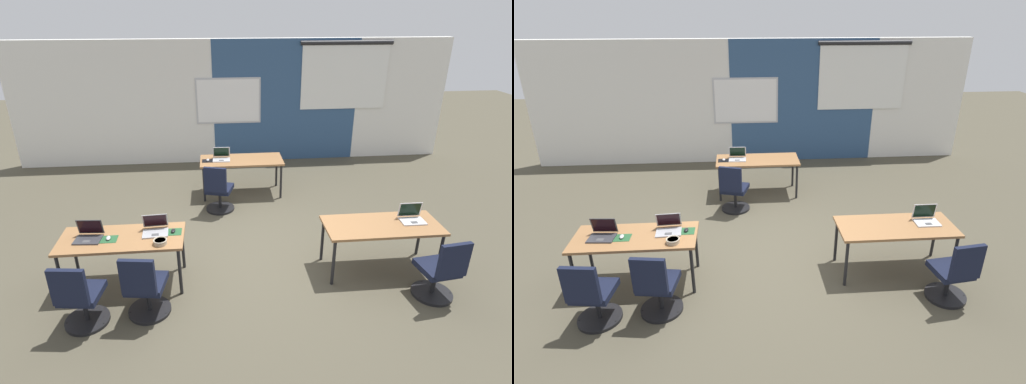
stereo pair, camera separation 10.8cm
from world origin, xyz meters
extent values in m
plane|color=#4C4738|center=(0.00, 0.00, 0.00)|extent=(24.00, 24.00, 0.00)
cube|color=silver|center=(0.00, 4.20, 1.40)|extent=(10.00, 0.20, 2.80)
cube|color=#2D4C75|center=(1.17, 4.09, 1.40)|extent=(3.34, 0.01, 2.80)
cube|color=#B7B7BC|center=(-0.16, 4.09, 1.46)|extent=(1.48, 0.02, 1.04)
cube|color=white|center=(-0.16, 4.08, 1.46)|extent=(1.40, 0.02, 0.96)
cube|color=white|center=(2.51, 4.08, 1.94)|extent=(2.00, 0.02, 1.42)
cylinder|color=black|center=(2.51, 4.08, 2.70)|extent=(2.10, 0.10, 0.10)
cube|color=olive|center=(-1.75, -0.60, 0.70)|extent=(1.60, 0.70, 0.04)
cylinder|color=black|center=(-2.49, -0.90, 0.34)|extent=(0.04, 0.04, 0.68)
cylinder|color=black|center=(-1.01, -0.90, 0.34)|extent=(0.04, 0.04, 0.68)
cylinder|color=black|center=(-2.49, -0.30, 0.34)|extent=(0.04, 0.04, 0.68)
cylinder|color=black|center=(-1.01, -0.30, 0.34)|extent=(0.04, 0.04, 0.68)
cube|color=olive|center=(1.75, -0.60, 0.70)|extent=(1.60, 0.70, 0.04)
cylinder|color=black|center=(1.01, -0.90, 0.34)|extent=(0.04, 0.04, 0.68)
cylinder|color=black|center=(2.49, -0.90, 0.34)|extent=(0.04, 0.04, 0.68)
cylinder|color=black|center=(1.01, -0.30, 0.34)|extent=(0.04, 0.04, 0.68)
cylinder|color=black|center=(2.49, -0.30, 0.34)|extent=(0.04, 0.04, 0.68)
cube|color=olive|center=(0.00, 2.20, 0.70)|extent=(1.60, 0.70, 0.04)
cylinder|color=black|center=(-0.74, 1.90, 0.34)|extent=(0.04, 0.04, 0.68)
cylinder|color=black|center=(0.74, 1.90, 0.34)|extent=(0.04, 0.04, 0.68)
cylinder|color=black|center=(-0.74, 2.50, 0.34)|extent=(0.04, 0.04, 0.68)
cylinder|color=black|center=(0.74, 2.50, 0.34)|extent=(0.04, 0.04, 0.68)
cube|color=#9E9EA3|center=(-1.32, -0.55, 0.73)|extent=(0.34, 0.25, 0.02)
cube|color=#4C4C4F|center=(-1.32, -0.61, 0.74)|extent=(0.09, 0.07, 0.00)
cube|color=#9E9EA3|center=(-1.33, -0.41, 0.84)|extent=(0.33, 0.10, 0.21)
cube|color=black|center=(-1.33, -0.41, 0.84)|extent=(0.30, 0.08, 0.18)
cube|color=#23512D|center=(-1.09, -0.53, 0.72)|extent=(0.22, 0.19, 0.00)
ellipsoid|color=black|center=(-1.09, -0.53, 0.74)|extent=(0.06, 0.10, 0.03)
cylinder|color=black|center=(-1.38, -1.22, 0.02)|extent=(0.52, 0.52, 0.04)
cylinder|color=black|center=(-1.38, -1.22, 0.21)|extent=(0.06, 0.06, 0.34)
cube|color=black|center=(-1.38, -1.22, 0.42)|extent=(0.50, 0.50, 0.08)
cube|color=black|center=(-1.42, -1.46, 0.69)|extent=(0.40, 0.12, 0.46)
sphere|color=black|center=(-1.35, -0.98, 0.02)|extent=(0.04, 0.04, 0.04)
sphere|color=black|center=(-1.17, -1.32, 0.02)|extent=(0.04, 0.04, 0.04)
sphere|color=black|center=(-1.61, -1.26, 0.02)|extent=(0.04, 0.04, 0.04)
cube|color=#333338|center=(-2.16, -0.64, 0.73)|extent=(0.35, 0.26, 0.02)
cube|color=#4C4C4F|center=(-2.17, -0.69, 0.74)|extent=(0.09, 0.07, 0.00)
cube|color=#333338|center=(-2.15, -0.50, 0.85)|extent=(0.33, 0.08, 0.22)
cube|color=black|center=(-2.15, -0.51, 0.85)|extent=(0.30, 0.07, 0.19)
cube|color=#23512D|center=(-1.91, -0.64, 0.72)|extent=(0.22, 0.19, 0.00)
ellipsoid|color=#B2B2B7|center=(-1.91, -0.64, 0.74)|extent=(0.06, 0.10, 0.03)
cylinder|color=black|center=(-2.10, -1.33, 0.02)|extent=(0.52, 0.52, 0.04)
cylinder|color=black|center=(-2.10, -1.33, 0.21)|extent=(0.06, 0.06, 0.34)
cube|color=black|center=(-2.10, -1.33, 0.42)|extent=(0.49, 0.49, 0.08)
cube|color=black|center=(-2.13, -1.57, 0.69)|extent=(0.40, 0.11, 0.46)
sphere|color=black|center=(-2.07, -1.09, 0.02)|extent=(0.04, 0.04, 0.04)
sphere|color=black|center=(-1.89, -1.43, 0.02)|extent=(0.04, 0.04, 0.04)
sphere|color=black|center=(-2.33, -1.37, 0.02)|extent=(0.04, 0.04, 0.04)
cube|color=#B7B7BC|center=(-0.39, 2.18, 0.73)|extent=(0.34, 0.24, 0.02)
cube|color=#4C4C4F|center=(-0.39, 2.13, 0.74)|extent=(0.09, 0.06, 0.00)
cube|color=#B7B7BC|center=(-0.38, 2.33, 0.84)|extent=(0.33, 0.09, 0.21)
cube|color=black|center=(-0.38, 2.33, 0.84)|extent=(0.30, 0.07, 0.19)
cube|color=black|center=(-0.65, 2.18, 0.72)|extent=(0.22, 0.19, 0.00)
ellipsoid|color=#B2B2B7|center=(-0.65, 2.18, 0.74)|extent=(0.06, 0.10, 0.03)
cylinder|color=black|center=(-0.45, 1.51, 0.02)|extent=(0.52, 0.52, 0.04)
cylinder|color=black|center=(-0.45, 1.51, 0.21)|extent=(0.06, 0.06, 0.34)
cube|color=black|center=(-0.45, 1.51, 0.42)|extent=(0.55, 0.55, 0.08)
cube|color=black|center=(-0.52, 1.27, 0.69)|extent=(0.40, 0.17, 0.46)
sphere|color=black|center=(-0.38, 1.74, 0.02)|extent=(0.04, 0.04, 0.04)
sphere|color=black|center=(-0.26, 1.38, 0.02)|extent=(0.04, 0.04, 0.04)
sphere|color=black|center=(-0.68, 1.51, 0.02)|extent=(0.04, 0.04, 0.04)
cube|color=silver|center=(2.20, -0.57, 0.73)|extent=(0.33, 0.23, 0.02)
cube|color=#4C4C4F|center=(2.20, -0.62, 0.74)|extent=(0.09, 0.06, 0.00)
cube|color=silver|center=(2.20, -0.44, 0.85)|extent=(0.33, 0.04, 0.22)
cube|color=black|center=(2.20, -0.45, 0.85)|extent=(0.30, 0.03, 0.19)
cylinder|color=black|center=(2.26, -1.25, 0.02)|extent=(0.52, 0.52, 0.04)
cylinder|color=black|center=(2.26, -1.25, 0.21)|extent=(0.06, 0.06, 0.34)
cube|color=black|center=(2.26, -1.25, 0.42)|extent=(0.49, 0.49, 0.08)
cube|color=black|center=(2.29, -1.50, 0.69)|extent=(0.40, 0.11, 0.46)
sphere|color=black|center=(2.23, -1.02, 0.02)|extent=(0.04, 0.04, 0.04)
sphere|color=black|center=(2.49, -1.30, 0.02)|extent=(0.04, 0.04, 0.04)
sphere|color=black|center=(2.04, -1.35, 0.02)|extent=(0.04, 0.04, 0.04)
cylinder|color=tan|center=(-1.23, -0.81, 0.75)|extent=(0.17, 0.17, 0.05)
torus|color=tan|center=(-1.23, -0.81, 0.78)|extent=(0.18, 0.18, 0.02)
cylinder|color=gold|center=(-1.23, -0.81, 0.77)|extent=(0.14, 0.14, 0.01)
camera|label=1|loc=(-0.48, -5.39, 3.48)|focal=29.04mm
camera|label=2|loc=(-0.37, -5.40, 3.48)|focal=29.04mm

